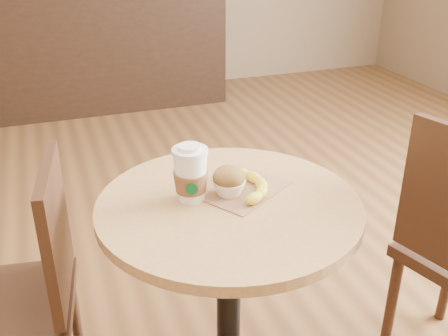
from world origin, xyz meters
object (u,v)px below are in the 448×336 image
chair_left (25,292)px  muffin (229,181)px  banana (248,183)px  cafe_table (229,268)px  coffee_cup (191,176)px

chair_left → muffin: 0.67m
chair_left → muffin: bearing=84.3°
muffin → banana: (0.06, 0.01, -0.02)m
cafe_table → banana: 0.25m
chair_left → muffin: (0.56, -0.14, 0.33)m
banana → coffee_cup: bearing=179.7°
coffee_cup → muffin: size_ratio=1.73×
muffin → chair_left: bearing=166.2°
chair_left → banana: chair_left is taller
chair_left → banana: 0.70m
chair_left → coffee_cup: coffee_cup is taller
coffee_cup → banana: (0.16, 0.00, -0.05)m
chair_left → coffee_cup: 0.59m
chair_left → coffee_cup: size_ratio=5.44×
coffee_cup → muffin: bearing=6.6°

